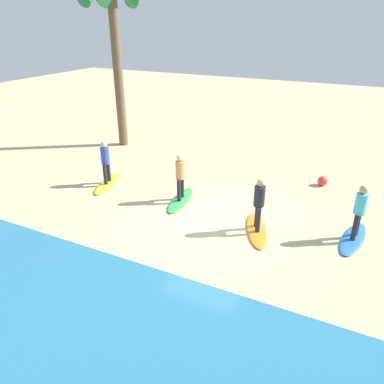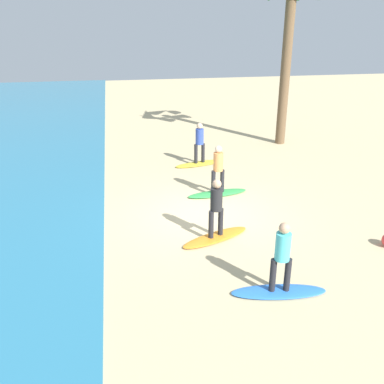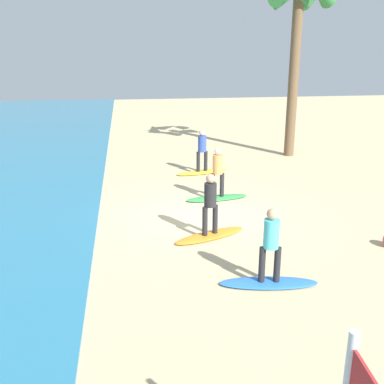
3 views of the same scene
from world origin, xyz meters
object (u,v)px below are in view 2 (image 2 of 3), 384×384
surfer_blue (282,252)px  surfboard_orange (216,237)px  surfer_orange (216,204)px  surfboard_yellow (199,164)px  surfer_yellow (200,140)px  surfboard_blue (279,292)px  surfer_green (218,166)px  surfboard_green (217,193)px  palm_tree (291,3)px

surfer_blue → surfboard_orange: surfer_blue is taller
surfer_orange → surfboard_yellow: size_ratio=0.78×
surfboard_yellow → surfer_yellow: surfer_yellow is taller
surfboard_orange → surfboard_yellow: bearing=-120.7°
surfboard_blue → surfboard_yellow: size_ratio=1.00×
surfer_green → surfer_yellow: same height
surfboard_blue → surfboard_green: same height
surfboard_blue → surfboard_yellow: bearing=-82.8°
surfboard_orange → surfer_orange: bearing=40.4°
surfboard_orange → palm_tree: palm_tree is taller
surfboard_blue → surfboard_orange: same height
surfboard_green → palm_tree: palm_tree is taller
surfboard_yellow → palm_tree: bearing=-165.4°
surfer_blue → surfer_yellow: size_ratio=1.00×
surfer_yellow → surfer_orange: bearing=172.5°
surfboard_blue → palm_tree: (11.32, -4.45, 6.08)m
surfer_blue → palm_tree: 13.18m
surfboard_green → surfer_yellow: bearing=-98.4°
surfboard_blue → palm_tree: palm_tree is taller
surfboard_blue → surfer_blue: size_ratio=1.28×
surfboard_yellow → surfer_yellow: size_ratio=1.28×
surfboard_orange → surfboard_yellow: size_ratio=1.00×
surfboard_orange → palm_tree: 11.79m
palm_tree → surfboard_yellow: bearing=118.8°
surfer_orange → surfer_green: same height
surfer_yellow → palm_tree: size_ratio=0.21×
surfboard_green → surfboard_yellow: 3.20m
surfer_orange → palm_tree: (8.65, -5.23, 5.09)m
surfer_green → surfboard_yellow: bearing=-0.4°
surfer_blue → surfboard_yellow: size_ratio=0.78×
surfboard_yellow → surfboard_orange: bearing=68.3°
surfboard_blue → surfer_orange: size_ratio=1.28×
surfboard_blue → surfer_blue: surfer_blue is taller
surfboard_green → surfer_green: surfer_green is taller
surfboard_orange → surfer_green: size_ratio=1.28×
surfboard_blue → surfer_orange: (2.67, 0.78, 0.99)m
surfboard_orange → surfboard_green: same height
surfboard_orange → surfer_green: 3.27m
surfboard_orange → surfboard_green: 3.11m
surfer_orange → surfer_yellow: bearing=-7.5°
surfer_orange → surfer_yellow: 6.27m
surfer_orange → palm_tree: size_ratio=0.21×
surfboard_yellow → surfer_blue: bearing=75.6°
surfboard_yellow → surfer_orange: bearing=68.3°
surfboard_green → surfboard_yellow: size_ratio=1.00×
surfer_green → surfboard_yellow: surfer_green is taller
surfboard_blue → surfer_orange: surfer_orange is taller
surfer_orange → surfboard_blue: bearing=-163.7°
surfboard_orange → surfboard_green: (3.01, -0.79, 0.00)m
surfboard_orange → surfer_yellow: (6.22, -0.81, 0.99)m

